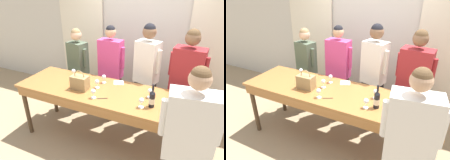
% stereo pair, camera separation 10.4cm
% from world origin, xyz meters
% --- Properties ---
extents(ground_plane, '(18.00, 18.00, 0.00)m').
position_xyz_m(ground_plane, '(0.00, 0.00, 0.00)').
color(ground_plane, tan).
extents(wall_back, '(12.00, 0.06, 2.80)m').
position_xyz_m(wall_back, '(0.00, 1.58, 1.40)').
color(wall_back, beige).
rests_on(wall_back, ground_plane).
extents(curtain_panel_left, '(1.06, 0.03, 2.69)m').
position_xyz_m(curtain_panel_left, '(-1.39, 1.52, 1.34)').
color(curtain_panel_left, '#EFE5C6').
rests_on(curtain_panel_left, ground_plane).
extents(curtain_panel_right, '(1.06, 0.03, 2.69)m').
position_xyz_m(curtain_panel_right, '(1.39, 1.52, 1.34)').
color(curtain_panel_right, '#EFE5C6').
rests_on(curtain_panel_right, ground_plane).
extents(tasting_bar, '(2.91, 0.85, 0.96)m').
position_xyz_m(tasting_bar, '(0.00, -0.03, 0.87)').
color(tasting_bar, '#9E6633').
rests_on(tasting_bar, ground_plane).
extents(wine_bottle, '(0.08, 0.08, 0.32)m').
position_xyz_m(wine_bottle, '(0.66, -0.14, 1.08)').
color(wine_bottle, black).
rests_on(wine_bottle, tasting_bar).
extents(handbag, '(0.26, 0.15, 0.30)m').
position_xyz_m(handbag, '(-0.44, -0.11, 1.07)').
color(handbag, '#997A4C').
rests_on(handbag, tasting_bar).
extents(wine_glass_front_left, '(0.07, 0.07, 0.14)m').
position_xyz_m(wine_glass_front_left, '(0.58, 0.08, 1.06)').
color(wine_glass_front_left, white).
rests_on(wine_glass_front_left, tasting_bar).
extents(wine_glass_front_mid, '(0.07, 0.07, 0.14)m').
position_xyz_m(wine_glass_front_mid, '(-0.21, 0.23, 1.05)').
color(wine_glass_front_mid, white).
rests_on(wine_glass_front_mid, tasting_bar).
extents(wine_glass_front_right, '(0.07, 0.07, 0.14)m').
position_xyz_m(wine_glass_front_right, '(0.54, -0.21, 1.05)').
color(wine_glass_front_right, white).
rests_on(wine_glass_front_right, tasting_bar).
extents(wine_glass_center_left, '(0.07, 0.07, 0.14)m').
position_xyz_m(wine_glass_center_left, '(-0.59, -0.00, 1.06)').
color(wine_glass_center_left, white).
rests_on(wine_glass_center_left, tasting_bar).
extents(wine_glass_center_mid, '(0.07, 0.07, 0.14)m').
position_xyz_m(wine_glass_center_mid, '(-0.22, 0.03, 1.05)').
color(wine_glass_center_mid, white).
rests_on(wine_glass_center_mid, tasting_bar).
extents(wine_glass_center_right, '(0.07, 0.07, 0.14)m').
position_xyz_m(wine_glass_center_right, '(0.87, -0.05, 1.06)').
color(wine_glass_center_right, white).
rests_on(wine_glass_center_right, tasting_bar).
extents(wine_glass_back_left, '(0.07, 0.07, 0.14)m').
position_xyz_m(wine_glass_back_left, '(-0.77, 0.23, 1.05)').
color(wine_glass_back_left, white).
rests_on(wine_glass_back_left, tasting_bar).
extents(wine_glass_back_mid, '(0.07, 0.07, 0.14)m').
position_xyz_m(wine_glass_back_mid, '(-0.13, -0.25, 1.05)').
color(wine_glass_back_mid, white).
rests_on(wine_glass_back_mid, tasting_bar).
extents(napkin, '(0.20, 0.20, 0.00)m').
position_xyz_m(napkin, '(0.01, 0.32, 0.96)').
color(napkin, white).
rests_on(napkin, tasting_bar).
extents(pen, '(0.13, 0.08, 0.01)m').
position_xyz_m(pen, '(-0.01, -0.22, 0.96)').
color(pen, black).
rests_on(pen, tasting_bar).
extents(guest_olive_jacket, '(0.46, 0.32, 1.67)m').
position_xyz_m(guest_olive_jacket, '(-1.00, 0.71, 0.86)').
color(guest_olive_jacket, '#473833').
rests_on(guest_olive_jacket, ground_plane).
extents(guest_pink_top, '(0.53, 0.23, 1.77)m').
position_xyz_m(guest_pink_top, '(-0.31, 0.71, 0.91)').
color(guest_pink_top, '#473833').
rests_on(guest_pink_top, ground_plane).
extents(guest_cream_sweater, '(0.48, 0.34, 1.85)m').
position_xyz_m(guest_cream_sweater, '(0.35, 0.71, 0.96)').
color(guest_cream_sweater, '#28282D').
rests_on(guest_cream_sweater, ground_plane).
extents(guest_striped_shirt, '(0.57, 0.32, 1.83)m').
position_xyz_m(guest_striped_shirt, '(0.98, 0.71, 0.93)').
color(guest_striped_shirt, '#473833').
rests_on(guest_striped_shirt, ground_plane).
extents(host_pouring, '(0.55, 0.29, 1.81)m').
position_xyz_m(host_pouring, '(1.14, -0.72, 0.92)').
color(host_pouring, brown).
rests_on(host_pouring, ground_plane).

